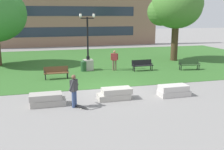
% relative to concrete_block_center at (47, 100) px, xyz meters
% --- Properties ---
extents(ground_plane, '(140.00, 140.00, 0.00)m').
position_rel_concrete_block_center_xyz_m(ground_plane, '(4.10, 2.36, -0.31)').
color(ground_plane, gray).
extents(grass_lawn, '(40.00, 20.00, 0.02)m').
position_rel_concrete_block_center_xyz_m(grass_lawn, '(4.10, 12.36, -0.30)').
color(grass_lawn, '#336628').
rests_on(grass_lawn, ground).
extents(concrete_block_center, '(1.84, 0.90, 0.64)m').
position_rel_concrete_block_center_xyz_m(concrete_block_center, '(0.00, 0.00, 0.00)').
color(concrete_block_center, '#9E9991').
rests_on(concrete_block_center, ground).
extents(concrete_block_left, '(1.90, 0.90, 0.64)m').
position_rel_concrete_block_center_xyz_m(concrete_block_left, '(3.72, 0.09, 0.00)').
color(concrete_block_left, '#B2ADA3').
rests_on(concrete_block_left, ground).
extents(concrete_block_right, '(1.80, 0.90, 0.64)m').
position_rel_concrete_block_center_xyz_m(concrete_block_right, '(7.22, -0.18, 0.00)').
color(concrete_block_right, '#BCB7B2').
rests_on(concrete_block_right, ground).
extents(person_skateboarder, '(0.65, 1.16, 1.71)m').
position_rel_concrete_block_center_xyz_m(person_skateboarder, '(1.35, -0.64, 0.66)').
color(person_skateboarder, '#384C7A').
rests_on(person_skateboarder, ground).
extents(skateboard, '(0.80, 0.92, 0.14)m').
position_rel_concrete_block_center_xyz_m(skateboard, '(1.58, -0.79, -0.22)').
color(skateboard, black).
rests_on(skateboard, ground).
extents(park_bench_near_left, '(1.81, 0.58, 0.90)m').
position_rel_concrete_block_center_xyz_m(park_bench_near_left, '(8.02, 6.96, 0.23)').
color(park_bench_near_left, black).
rests_on(park_bench_near_left, grass_lawn).
extents(park_bench_near_right, '(1.85, 0.76, 0.90)m').
position_rel_concrete_block_center_xyz_m(park_bench_near_right, '(12.05, 6.25, 0.23)').
color(park_bench_near_right, '#284723').
rests_on(park_bench_near_right, grass_lawn).
extents(park_bench_far_left, '(1.81, 0.57, 0.90)m').
position_rel_concrete_block_center_xyz_m(park_bench_far_left, '(0.79, 5.84, 0.23)').
color(park_bench_far_left, brown).
rests_on(park_bench_far_left, grass_lawn).
extents(lamp_post_right, '(1.32, 0.80, 4.86)m').
position_rel_concrete_block_center_xyz_m(lamp_post_right, '(3.61, 8.33, 0.70)').
color(lamp_post_right, '#ADA89E').
rests_on(lamp_post_right, grass_lawn).
extents(tree_near_left, '(5.38, 5.12, 7.63)m').
position_rel_concrete_block_center_xyz_m(tree_near_left, '(13.04, 11.01, 5.07)').
color(tree_near_left, '#42301E').
rests_on(tree_near_left, grass_lawn).
extents(trash_bin, '(0.49, 0.49, 0.96)m').
position_rel_concrete_block_center_xyz_m(trash_bin, '(3.15, 7.98, 0.20)').
color(trash_bin, '#234C28').
rests_on(trash_bin, grass_lawn).
extents(person_bystander_near_lawn, '(0.63, 0.35, 1.71)m').
position_rel_concrete_block_center_xyz_m(person_bystander_near_lawn, '(5.74, 7.60, 0.68)').
color(person_bystander_near_lawn, brown).
rests_on(person_bystander_near_lawn, grass_lawn).
extents(building_facade_distant, '(30.75, 1.03, 13.13)m').
position_rel_concrete_block_center_xyz_m(building_facade_distant, '(2.44, 26.85, 6.25)').
color(building_facade_distant, '#8E6B56').
rests_on(building_facade_distant, ground).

